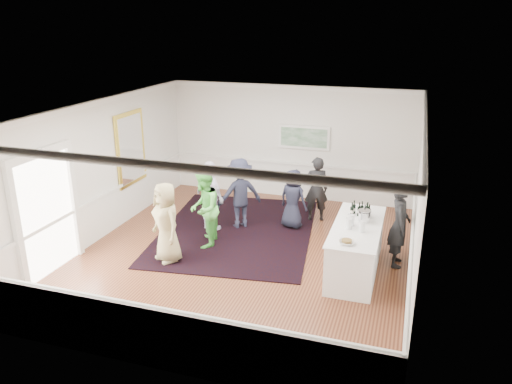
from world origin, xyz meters
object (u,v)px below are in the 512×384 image
(bartender, at_px, (399,225))
(guest_green, at_px, (204,209))
(guest_dark_b, at_px, (316,189))
(guest_lilac, at_px, (210,196))
(nut_bowl, at_px, (347,242))
(guest_tan, at_px, (166,223))
(guest_dark_a, at_px, (240,193))
(guest_navy, at_px, (293,199))
(serving_table, at_px, (356,248))
(ice_bucket, at_px, (364,216))

(bartender, xyz_separation_m, guest_green, (-4.19, -0.37, -0.01))
(bartender, relative_size, guest_dark_b, 1.08)
(guest_lilac, distance_m, nut_bowl, 4.03)
(guest_tan, distance_m, nut_bowl, 3.77)
(guest_green, height_order, guest_dark_a, guest_green)
(guest_tan, relative_size, guest_navy, 1.18)
(guest_dark_a, bearing_deg, guest_dark_b, 170.80)
(guest_green, bearing_deg, guest_dark_b, 124.95)
(serving_table, height_order, ice_bucket, ice_bucket)
(guest_tan, relative_size, guest_lilac, 1.00)
(guest_lilac, relative_size, nut_bowl, 6.00)
(guest_lilac, bearing_deg, guest_green, 137.20)
(ice_bucket, bearing_deg, serving_table, -113.62)
(guest_lilac, bearing_deg, serving_table, -162.77)
(guest_dark_a, relative_size, nut_bowl, 6.02)
(bartender, relative_size, nut_bowl, 6.18)
(guest_navy, bearing_deg, guest_green, 63.86)
(serving_table, height_order, guest_dark_b, guest_dark_b)
(guest_lilac, relative_size, ice_bucket, 6.68)
(serving_table, relative_size, ice_bucket, 9.54)
(guest_green, xyz_separation_m, guest_lilac, (-0.21, 0.84, -0.02))
(guest_navy, bearing_deg, guest_dark_a, 35.86)
(guest_navy, bearing_deg, guest_dark_b, -106.16)
(serving_table, distance_m, nut_bowl, 1.07)
(guest_tan, height_order, guest_dark_a, guest_dark_a)
(guest_green, height_order, guest_lilac, guest_green)
(serving_table, relative_size, guest_lilac, 1.43)
(serving_table, height_order, guest_tan, guest_tan)
(guest_green, bearing_deg, guest_dark_a, 150.20)
(guest_green, relative_size, ice_bucket, 6.84)
(bartender, bearing_deg, nut_bowl, 144.43)
(guest_tan, distance_m, guest_navy, 3.31)
(guest_lilac, bearing_deg, guest_dark_a, -112.39)
(guest_green, distance_m, guest_lilac, 0.87)
(bartender, distance_m, guest_tan, 4.81)
(serving_table, bearing_deg, nut_bowl, -95.15)
(serving_table, bearing_deg, guest_navy, 134.01)
(guest_navy, height_order, nut_bowl, guest_navy)
(guest_lilac, relative_size, guest_navy, 1.18)
(guest_tan, bearing_deg, serving_table, 46.55)
(serving_table, bearing_deg, ice_bucket, 66.38)
(guest_dark_a, bearing_deg, nut_bowl, 100.79)
(guest_lilac, height_order, ice_bucket, guest_lilac)
(guest_dark_b, bearing_deg, guest_lilac, 12.29)
(guest_lilac, height_order, guest_navy, guest_lilac)
(bartender, bearing_deg, guest_green, 89.91)
(guest_tan, distance_m, guest_dark_a, 2.34)
(bartender, distance_m, guest_dark_a, 3.90)
(guest_lilac, bearing_deg, nut_bowl, -175.86)
(guest_lilac, bearing_deg, guest_navy, -123.55)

